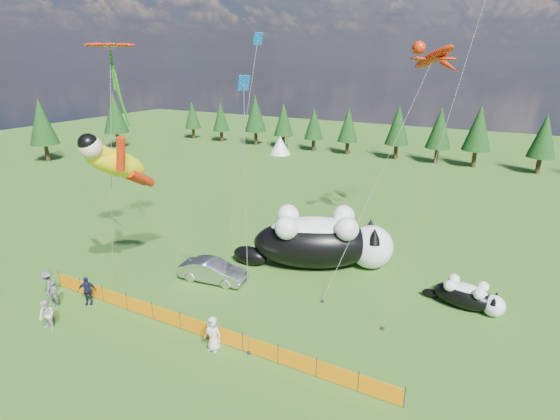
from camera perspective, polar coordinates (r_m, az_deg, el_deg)
name	(u,v)px	position (r m, az deg, el deg)	size (l,w,h in m)	color
ground	(228,308)	(26.58, -6.81, -12.53)	(160.00, 160.00, 0.00)	#173D0B
safety_fence	(195,326)	(24.33, -11.01, -14.66)	(22.06, 0.06, 1.10)	#262626
tree_line	(408,133)	(65.46, 16.42, 9.68)	(90.00, 4.00, 8.00)	black
festival_tents	(487,166)	(59.69, 25.46, 5.19)	(50.00, 3.20, 2.80)	white
cat_large	(321,240)	(30.58, 5.42, -3.95)	(10.67, 7.24, 4.10)	black
cat_small	(468,296)	(28.21, 23.32, -10.23)	(4.68, 2.05, 1.69)	black
car	(213,271)	(29.24, -8.75, -7.86)	(1.55, 4.44, 1.46)	#BCBCC1
spectator_a	(54,294)	(29.17, -27.42, -9.75)	(0.63, 0.41, 1.72)	#515156
spectator_b	(47,316)	(27.06, -28.18, -12.08)	(0.87, 0.52, 1.80)	silver
spectator_c	(87,291)	(28.69, -23.89, -9.59)	(1.05, 0.54, 1.80)	#141637
spectator_d	(48,286)	(30.09, -28.07, -8.72)	(1.26, 0.65, 1.96)	#515156
spectator_e	(213,334)	(22.82, -8.76, -15.69)	(0.92, 0.60, 1.89)	silver
superhero_kite	(116,163)	(27.18, -20.59, 5.77)	(5.34, 6.13, 11.01)	yellow
gecko_kite	(434,57)	(33.57, 19.42, 18.30)	(6.23, 14.71, 18.28)	red
flower_kite	(110,48)	(28.86, -21.30, 19.09)	(3.53, 5.42, 15.03)	red
diamond_kite_a	(256,53)	(26.55, -3.18, 19.76)	(1.74, 3.30, 15.71)	blue
diamond_kite_c	(244,101)	(19.20, -4.73, 14.00)	(0.86, 1.37, 13.61)	blue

